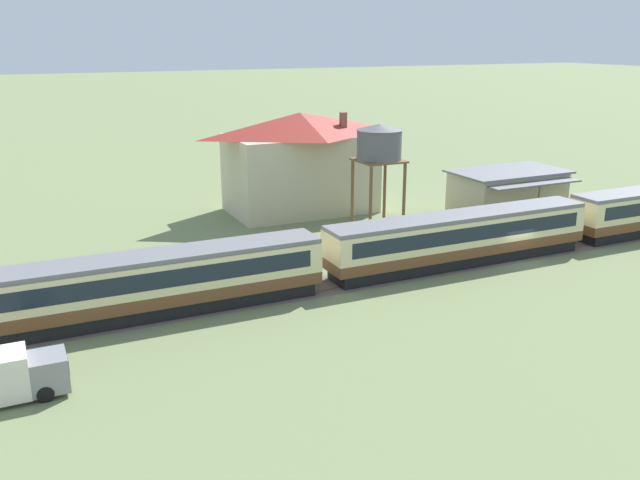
% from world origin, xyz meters
% --- Properties ---
extents(ground_plane, '(600.00, 600.00, 0.00)m').
position_xyz_m(ground_plane, '(0.00, 0.00, 0.00)').
color(ground_plane, '#707F51').
extents(passenger_train, '(91.43, 3.17, 3.95)m').
position_xyz_m(passenger_train, '(-15.76, 1.17, 2.20)').
color(passenger_train, brown).
rests_on(passenger_train, ground_plane).
extents(railway_track, '(140.28, 3.60, 0.04)m').
position_xyz_m(railway_track, '(-12.79, 1.17, 0.01)').
color(railway_track, '#665B51').
rests_on(railway_track, ground_plane).
extents(station_building, '(11.05, 7.68, 4.21)m').
position_xyz_m(station_building, '(9.05, 11.90, 2.14)').
color(station_building, '#BCB293').
rests_on(station_building, ground_plane).
extents(station_house_red_roof, '(14.73, 8.81, 9.66)m').
position_xyz_m(station_house_red_roof, '(-8.81, 21.27, 4.96)').
color(station_house_red_roof, beige).
rests_on(station_house_red_roof, ground_plane).
extents(water_tower, '(4.04, 4.04, 9.51)m').
position_xyz_m(water_tower, '(-5.70, 11.50, 7.74)').
color(water_tower, brown).
rests_on(water_tower, ground_plane).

